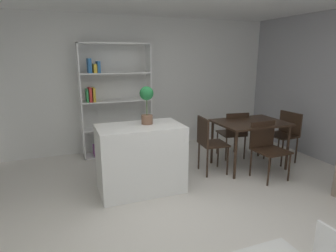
{
  "coord_description": "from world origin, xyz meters",
  "views": [
    {
      "loc": [
        -1.3,
        -2.65,
        1.84
      ],
      "look_at": [
        -0.14,
        0.34,
        1.04
      ],
      "focal_mm": 30.57,
      "sensor_mm": 36.0,
      "label": 1
    }
  ],
  "objects_px": {
    "potted_plant_on_island": "(147,102)",
    "dining_chair_window_side": "(285,131)",
    "open_bookshelf": "(111,99)",
    "dining_chair_far": "(234,131)",
    "kitchen_island": "(141,158)",
    "dining_chair_island_side": "(208,140)",
    "dining_table": "(250,126)",
    "dining_chair_near": "(267,145)"
  },
  "relations": [
    {
      "from": "potted_plant_on_island",
      "to": "dining_table",
      "type": "height_order",
      "value": "potted_plant_on_island"
    },
    {
      "from": "open_bookshelf",
      "to": "dining_chair_island_side",
      "type": "height_order",
      "value": "open_bookshelf"
    },
    {
      "from": "potted_plant_on_island",
      "to": "dining_chair_window_side",
      "type": "relative_size",
      "value": 0.59
    },
    {
      "from": "kitchen_island",
      "to": "potted_plant_on_island",
      "type": "xyz_separation_m",
      "value": [
        0.12,
        0.07,
        0.77
      ]
    },
    {
      "from": "dining_chair_window_side",
      "to": "dining_chair_near",
      "type": "xyz_separation_m",
      "value": [
        -0.77,
        -0.44,
        -0.03
      ]
    },
    {
      "from": "kitchen_island",
      "to": "dining_chair_far",
      "type": "bearing_deg",
      "value": 18.05
    },
    {
      "from": "kitchen_island",
      "to": "dining_table",
      "type": "bearing_deg",
      "value": 5.59
    },
    {
      "from": "dining_chair_far",
      "to": "dining_chair_near",
      "type": "height_order",
      "value": "dining_chair_far"
    },
    {
      "from": "kitchen_island",
      "to": "open_bookshelf",
      "type": "relative_size",
      "value": 0.56
    },
    {
      "from": "dining_table",
      "to": "dining_chair_far",
      "type": "xyz_separation_m",
      "value": [
        -0.01,
        0.44,
        -0.18
      ]
    },
    {
      "from": "open_bookshelf",
      "to": "dining_chair_far",
      "type": "relative_size",
      "value": 2.38
    },
    {
      "from": "kitchen_island",
      "to": "dining_chair_near",
      "type": "xyz_separation_m",
      "value": [
        1.92,
        -0.25,
        0.05
      ]
    },
    {
      "from": "potted_plant_on_island",
      "to": "open_bookshelf",
      "type": "height_order",
      "value": "open_bookshelf"
    },
    {
      "from": "open_bookshelf",
      "to": "dining_chair_island_side",
      "type": "bearing_deg",
      "value": -49.14
    },
    {
      "from": "dining_chair_window_side",
      "to": "kitchen_island",
      "type": "bearing_deg",
      "value": -91.05
    },
    {
      "from": "dining_chair_far",
      "to": "dining_chair_near",
      "type": "xyz_separation_m",
      "value": [
        0.01,
        -0.87,
        0.0
      ]
    },
    {
      "from": "open_bookshelf",
      "to": "dining_chair_far",
      "type": "xyz_separation_m",
      "value": [
        2.0,
        -1.0,
        -0.54
      ]
    },
    {
      "from": "open_bookshelf",
      "to": "dining_chair_near",
      "type": "xyz_separation_m",
      "value": [
        2.0,
        -1.88,
        -0.54
      ]
    },
    {
      "from": "potted_plant_on_island",
      "to": "dining_chair_island_side",
      "type": "distance_m",
      "value": 1.25
    },
    {
      "from": "dining_chair_far",
      "to": "open_bookshelf",
      "type": "bearing_deg",
      "value": -19.35
    },
    {
      "from": "dining_table",
      "to": "dining_chair_far",
      "type": "bearing_deg",
      "value": 91.63
    },
    {
      "from": "dining_table",
      "to": "dining_chair_near",
      "type": "bearing_deg",
      "value": -90.65
    },
    {
      "from": "dining_table",
      "to": "dining_chair_near",
      "type": "height_order",
      "value": "dining_chair_near"
    },
    {
      "from": "potted_plant_on_island",
      "to": "dining_chair_near",
      "type": "height_order",
      "value": "potted_plant_on_island"
    },
    {
      "from": "kitchen_island",
      "to": "potted_plant_on_island",
      "type": "height_order",
      "value": "potted_plant_on_island"
    },
    {
      "from": "kitchen_island",
      "to": "dining_chair_near",
      "type": "distance_m",
      "value": 1.94
    },
    {
      "from": "dining_chair_island_side",
      "to": "dining_table",
      "type": "bearing_deg",
      "value": -85.31
    },
    {
      "from": "dining_chair_window_side",
      "to": "dining_table",
      "type": "bearing_deg",
      "value": -94.64
    },
    {
      "from": "open_bookshelf",
      "to": "dining_chair_window_side",
      "type": "xyz_separation_m",
      "value": [
        2.77,
        -1.43,
        -0.51
      ]
    },
    {
      "from": "potted_plant_on_island",
      "to": "dining_table",
      "type": "bearing_deg",
      "value": 3.89
    },
    {
      "from": "open_bookshelf",
      "to": "dining_table",
      "type": "relative_size",
      "value": 1.83
    },
    {
      "from": "kitchen_island",
      "to": "dining_chair_island_side",
      "type": "relative_size",
      "value": 1.26
    },
    {
      "from": "open_bookshelf",
      "to": "dining_table",
      "type": "xyz_separation_m",
      "value": [
        2.01,
        -1.44,
        -0.36
      ]
    },
    {
      "from": "potted_plant_on_island",
      "to": "kitchen_island",
      "type": "bearing_deg",
      "value": -151.56
    },
    {
      "from": "potted_plant_on_island",
      "to": "dining_chair_island_side",
      "type": "relative_size",
      "value": 0.56
    },
    {
      "from": "kitchen_island",
      "to": "dining_chair_island_side",
      "type": "height_order",
      "value": "kitchen_island"
    },
    {
      "from": "open_bookshelf",
      "to": "dining_chair_near",
      "type": "bearing_deg",
      "value": -43.13
    },
    {
      "from": "potted_plant_on_island",
      "to": "dining_chair_island_side",
      "type": "bearing_deg",
      "value": 7.2
    },
    {
      "from": "kitchen_island",
      "to": "potted_plant_on_island",
      "type": "distance_m",
      "value": 0.78
    },
    {
      "from": "kitchen_island",
      "to": "dining_chair_far",
      "type": "relative_size",
      "value": 1.32
    },
    {
      "from": "dining_chair_window_side",
      "to": "dining_chair_far",
      "type": "relative_size",
      "value": 1.01
    },
    {
      "from": "dining_chair_far",
      "to": "potted_plant_on_island",
      "type": "bearing_deg",
      "value": 24.64
    }
  ]
}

